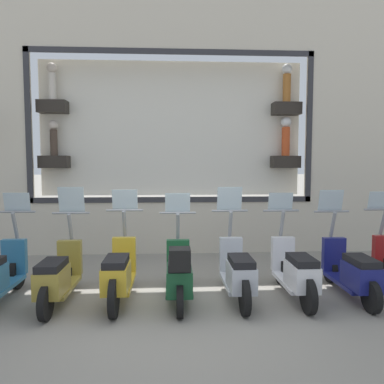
% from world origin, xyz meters
% --- Properties ---
extents(ground_plane, '(120.00, 120.00, 0.00)m').
position_xyz_m(ground_plane, '(0.00, 0.00, 0.00)').
color(ground_plane, gray).
extents(building_facade, '(1.21, 36.00, 10.36)m').
position_xyz_m(building_facade, '(3.60, 0.00, 5.30)').
color(building_facade, beige).
rests_on(building_facade, ground_plane).
extents(scooter_navy_1, '(1.79, 0.61, 1.60)m').
position_xyz_m(scooter_navy_1, '(0.43, -2.72, 0.42)').
color(scooter_navy_1, black).
rests_on(scooter_navy_1, ground_plane).
extents(scooter_white_2, '(1.80, 0.61, 1.56)m').
position_xyz_m(scooter_white_2, '(0.44, -1.84, 0.43)').
color(scooter_white_2, black).
rests_on(scooter_white_2, ground_plane).
extents(scooter_silver_3, '(1.80, 0.60, 1.66)m').
position_xyz_m(scooter_silver_3, '(0.44, -0.96, 0.43)').
color(scooter_silver_3, black).
rests_on(scooter_silver_3, ground_plane).
extents(scooter_green_4, '(1.79, 0.61, 1.56)m').
position_xyz_m(scooter_green_4, '(0.37, -0.09, 0.45)').
color(scooter_green_4, black).
rests_on(scooter_green_4, ground_plane).
extents(scooter_yellow_5, '(1.81, 0.60, 1.62)m').
position_xyz_m(scooter_yellow_5, '(0.44, 0.79, 0.45)').
color(scooter_yellow_5, black).
rests_on(scooter_yellow_5, ground_plane).
extents(scooter_olive_6, '(1.79, 0.60, 1.67)m').
position_xyz_m(scooter_olive_6, '(0.44, 1.67, 0.42)').
color(scooter_olive_6, black).
rests_on(scooter_olive_6, ground_plane).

